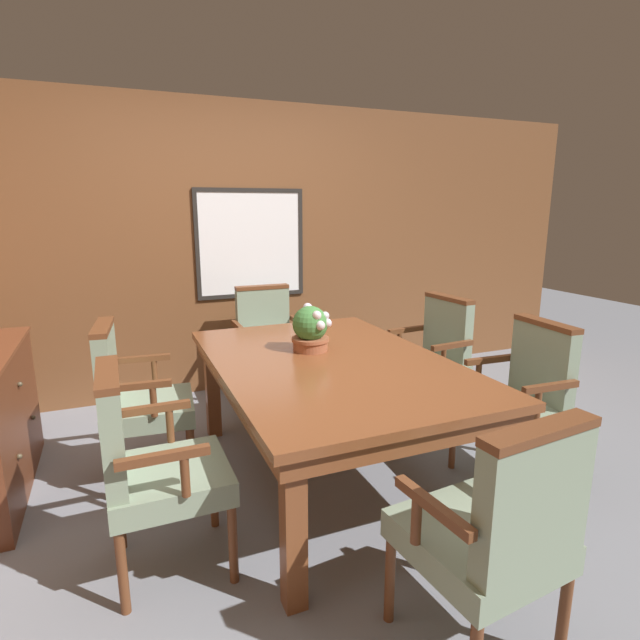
{
  "coord_description": "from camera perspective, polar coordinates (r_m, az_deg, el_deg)",
  "views": [
    {
      "loc": [
        -0.91,
        -2.37,
        1.59
      ],
      "look_at": [
        0.18,
        0.27,
        0.94
      ],
      "focal_mm": 28.0,
      "sensor_mm": 36.0,
      "label": 1
    }
  ],
  "objects": [
    {
      "name": "chair_left_near",
      "position": [
        2.34,
        -18.83,
        -15.1
      ],
      "size": [
        0.51,
        0.54,
        0.95
      ],
      "rotation": [
        0.0,
        0.0,
        1.58
      ],
      "color": "brown",
      "rests_on": "ground_plane"
    },
    {
      "name": "chair_right_far",
      "position": [
        3.78,
        12.66,
        -3.89
      ],
      "size": [
        0.54,
        0.57,
        0.95
      ],
      "rotation": [
        0.0,
        0.0,
        -1.48
      ],
      "color": "brown",
      "rests_on": "ground_plane"
    },
    {
      "name": "chair_left_far",
      "position": [
        3.12,
        -20.46,
        -8.01
      ],
      "size": [
        0.55,
        0.57,
        0.95
      ],
      "rotation": [
        0.0,
        0.0,
        1.48
      ],
      "color": "brown",
      "rests_on": "ground_plane"
    },
    {
      "name": "wall_back",
      "position": [
        4.39,
        -10.46,
        7.85
      ],
      "size": [
        7.2,
        0.08,
        2.45
      ],
      "color": "brown",
      "rests_on": "ground_plane"
    },
    {
      "name": "chair_head_near",
      "position": [
        1.93,
        19.4,
        -21.5
      ],
      "size": [
        0.57,
        0.55,
        0.95
      ],
      "rotation": [
        0.0,
        0.0,
        3.24
      ],
      "color": "brown",
      "rests_on": "ground_plane"
    },
    {
      "name": "dining_table",
      "position": [
        2.87,
        1.15,
        -6.24
      ],
      "size": [
        1.26,
        1.91,
        0.74
      ],
      "color": "brown",
      "rests_on": "ground_plane"
    },
    {
      "name": "chair_head_far",
      "position": [
        4.13,
        -5.98,
        -2.2
      ],
      "size": [
        0.54,
        0.51,
        0.95
      ],
      "rotation": [
        0.0,
        0.0,
        -0.01
      ],
      "color": "brown",
      "rests_on": "ground_plane"
    },
    {
      "name": "potted_plant",
      "position": [
        2.99,
        -1.07,
        -1.03
      ],
      "size": [
        0.23,
        0.24,
        0.28
      ],
      "color": "#9E5638",
      "rests_on": "dining_table"
    },
    {
      "name": "ground_plane",
      "position": [
        3.0,
        -1.27,
        -19.25
      ],
      "size": [
        14.0,
        14.0,
        0.0
      ],
      "primitive_type": "plane",
      "color": "gray"
    },
    {
      "name": "chair_right_near",
      "position": [
        3.16,
        21.98,
        -7.88
      ],
      "size": [
        0.53,
        0.56,
        0.95
      ],
      "rotation": [
        0.0,
        0.0,
        -1.63
      ],
      "color": "brown",
      "rests_on": "ground_plane"
    }
  ]
}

